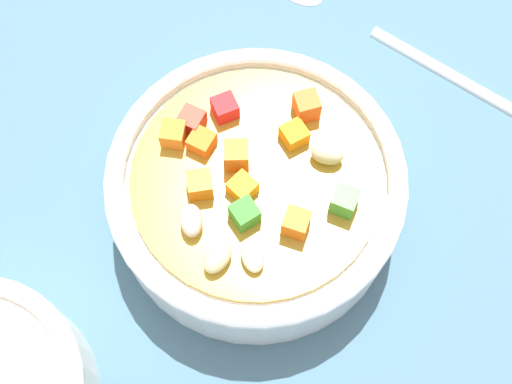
{
  "coord_description": "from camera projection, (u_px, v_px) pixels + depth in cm",
  "views": [
    {
      "loc": [
        11.63,
        10.49,
        40.21
      ],
      "look_at": [
        0.0,
        0.0,
        2.73
      ],
      "focal_mm": 47.11,
      "sensor_mm": 36.0,
      "label": 1
    }
  ],
  "objects": [
    {
      "name": "ground_plane",
      "position": [
        256.0,
        214.0,
        0.44
      ],
      "size": [
        140.0,
        140.0,
        2.0
      ],
      "primitive_type": "cube",
      "color": "#42667A"
    },
    {
      "name": "soup_bowl_main",
      "position": [
        256.0,
        191.0,
        0.4
      ],
      "size": [
        17.57,
        17.57,
        6.57
      ],
      "color": "white",
      "rests_on": "ground_plane"
    },
    {
      "name": "spoon",
      "position": [
        382.0,
        33.0,
        0.48
      ],
      "size": [
        3.94,
        20.54,
        0.89
      ],
      "rotation": [
        0.0,
        0.0,
        4.83
      ],
      "color": "silver",
      "rests_on": "ground_plane"
    }
  ]
}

